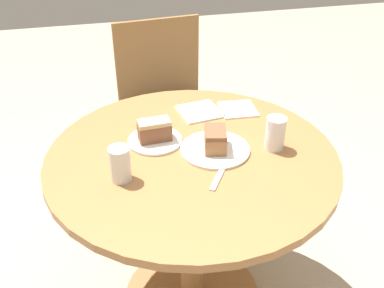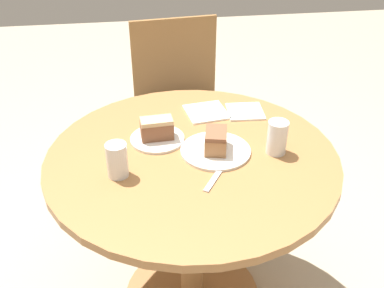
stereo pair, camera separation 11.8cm
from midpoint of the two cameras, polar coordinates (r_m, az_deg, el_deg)
name	(u,v)px [view 1 (the left image)]	position (r m, az deg, el deg)	size (l,w,h in m)	color
table	(192,198)	(1.68, -2.03, -6.93)	(1.02, 1.02, 0.76)	#9E6B3D
chair	(166,107)	(2.41, -4.72, 4.70)	(0.52, 0.48, 0.94)	olive
plate_near	(215,150)	(1.57, 0.82, -0.80)	(0.25, 0.25, 0.01)	silver
plate_far	(155,140)	(1.63, -6.80, 0.40)	(0.20, 0.20, 0.01)	silver
cake_slice_near	(216,140)	(1.55, 0.83, 0.48)	(0.10, 0.12, 0.07)	#9E6B42
cake_slice_far	(154,130)	(1.61, -6.89, 1.71)	(0.12, 0.07, 0.08)	brown
glass_lemonade	(120,165)	(1.44, -11.45, -2.73)	(0.07, 0.07, 0.12)	beige
glass_water	(275,135)	(1.58, 8.40, 1.07)	(0.07, 0.07, 0.12)	silver
napkin_stack	(199,112)	(1.81, -0.92, 4.09)	(0.18, 0.18, 0.01)	white
fork	(219,176)	(1.45, 1.14, -4.09)	(0.10, 0.15, 0.00)	silver
napkin_side	(238,109)	(1.83, 4.00, 4.38)	(0.15, 0.15, 0.01)	white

